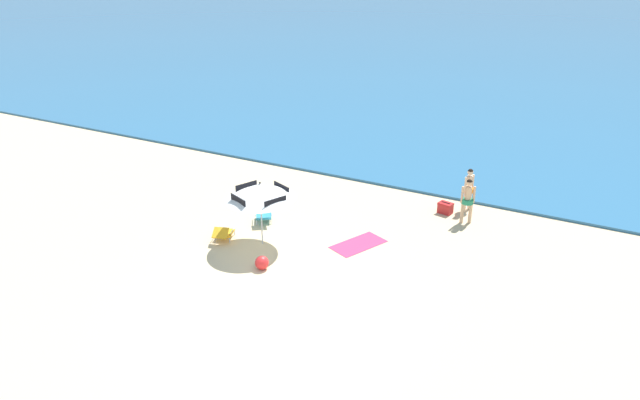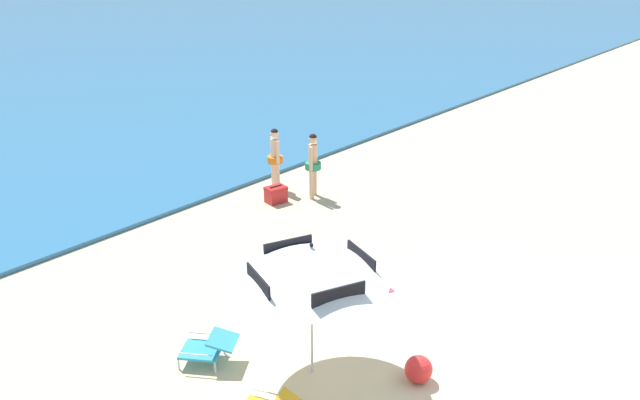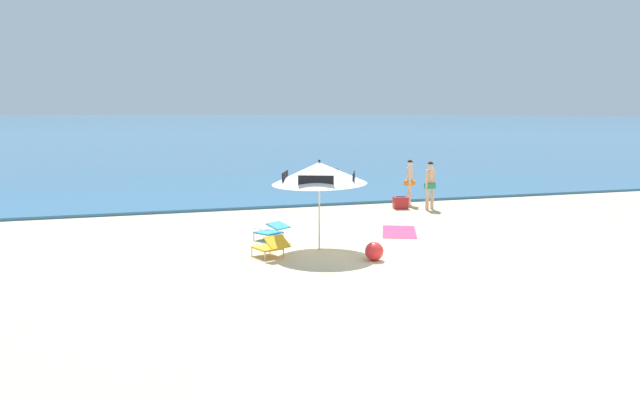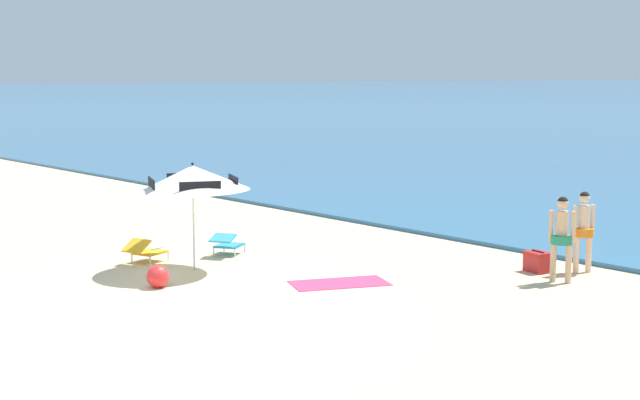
# 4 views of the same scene
# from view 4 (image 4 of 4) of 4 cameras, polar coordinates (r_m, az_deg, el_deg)

# --- Properties ---
(ground_plane) EXTENTS (800.00, 800.00, 0.00)m
(ground_plane) POSITION_cam_4_polar(r_m,az_deg,el_deg) (15.39, -12.73, -6.99)
(ground_plane) COLOR #D1BA8E
(beach_umbrella_striped_main) EXTENTS (3.11, 3.10, 2.16)m
(beach_umbrella_striped_main) POSITION_cam_4_polar(r_m,az_deg,el_deg) (18.30, -7.86, 1.34)
(beach_umbrella_striped_main) COLOR silver
(beach_umbrella_striped_main) RESTS_ON ground
(lounge_chair_under_umbrella) EXTENTS (0.80, 1.01, 0.52)m
(lounge_chair_under_umbrella) POSITION_cam_4_polar(r_m,az_deg,el_deg) (19.41, -10.73, -3.06)
(lounge_chair_under_umbrella) COLOR gold
(lounge_chair_under_umbrella) RESTS_ON ground
(lounge_chair_beside_umbrella) EXTENTS (0.90, 1.00, 0.49)m
(lounge_chair_beside_umbrella) POSITION_cam_4_polar(r_m,az_deg,el_deg) (19.96, -5.75, -2.64)
(lounge_chair_beside_umbrella) COLOR teal
(lounge_chair_beside_umbrella) RESTS_ON ground
(person_standing_near_shore) EXTENTS (0.39, 0.45, 1.61)m
(person_standing_near_shore) POSITION_cam_4_polar(r_m,az_deg,el_deg) (18.76, 15.95, -1.55)
(person_standing_near_shore) COLOR beige
(person_standing_near_shore) RESTS_ON ground
(person_standing_beside) EXTENTS (0.44, 0.40, 1.62)m
(person_standing_beside) POSITION_cam_4_polar(r_m,az_deg,el_deg) (17.76, 14.70, -1.99)
(person_standing_beside) COLOR #D8A87F
(person_standing_beside) RESTS_ON ground
(cooler_box) EXTENTS (0.56, 0.45, 0.43)m
(cooler_box) POSITION_cam_4_polar(r_m,az_deg,el_deg) (18.75, 13.27, -3.73)
(cooler_box) COLOR red
(cooler_box) RESTS_ON ground
(beach_ball) EXTENTS (0.42, 0.42, 0.42)m
(beach_ball) POSITION_cam_4_polar(r_m,az_deg,el_deg) (17.16, -9.98, -4.67)
(beach_ball) COLOR red
(beach_ball) RESTS_ON ground
(beach_towel) EXTENTS (1.54, 2.01, 0.01)m
(beach_towel) POSITION_cam_4_polar(r_m,az_deg,el_deg) (17.28, 1.21, -5.15)
(beach_towel) COLOR #DB3866
(beach_towel) RESTS_ON ground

